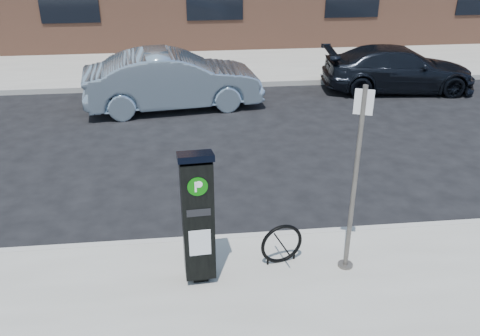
{
  "coord_description": "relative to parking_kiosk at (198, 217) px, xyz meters",
  "views": [
    {
      "loc": [
        -1.12,
        -6.58,
        4.63
      ],
      "look_at": [
        -0.35,
        0.5,
        1.07
      ],
      "focal_mm": 38.0,
      "sensor_mm": 36.0,
      "label": 1
    }
  ],
  "objects": [
    {
      "name": "parking_kiosk",
      "position": [
        0.0,
        0.0,
        0.0
      ],
      "size": [
        0.47,
        0.42,
        1.93
      ],
      "rotation": [
        0.0,
        0.0,
        0.07
      ],
      "color": "black",
      "rests_on": "sidewalk_near"
    },
    {
      "name": "sidewalk_far",
      "position": [
        1.06,
        14.98,
        -1.06
      ],
      "size": [
        60.0,
        12.0,
        0.15
      ],
      "primitive_type": "cube",
      "color": "gray",
      "rests_on": "ground"
    },
    {
      "name": "car_silver",
      "position": [
        -0.41,
        7.42,
        -0.38
      ],
      "size": [
        4.74,
        2.17,
        1.51
      ],
      "primitive_type": "imported",
      "rotation": [
        0.0,
        0.0,
        1.7
      ],
      "color": "#91A7B8",
      "rests_on": "ground"
    },
    {
      "name": "bike_rack",
      "position": [
        1.17,
        0.24,
        -0.68
      ],
      "size": [
        0.62,
        0.19,
        0.62
      ],
      "rotation": [
        0.0,
        0.0,
        0.22
      ],
      "color": "black",
      "rests_on": "sidewalk_near"
    },
    {
      "name": "car_dark",
      "position": [
        6.06,
        8.22,
        -0.51
      ],
      "size": [
        4.49,
        2.14,
        1.26
      ],
      "primitive_type": "imported",
      "rotation": [
        0.0,
        0.0,
        1.48
      ],
      "color": "black",
      "rests_on": "ground"
    },
    {
      "name": "curb_near",
      "position": [
        1.06,
        0.96,
        -1.06
      ],
      "size": [
        60.0,
        0.12,
        0.16
      ],
      "primitive_type": "cube",
      "color": "#9E9B93",
      "rests_on": "ground"
    },
    {
      "name": "sign_pole",
      "position": [
        2.06,
        0.04,
        0.33
      ],
      "size": [
        0.22,
        0.21,
        2.66
      ],
      "rotation": [
        0.0,
        0.0,
        -0.4
      ],
      "color": "#4F4C45",
      "rests_on": "sidewalk_near"
    },
    {
      "name": "ground",
      "position": [
        1.06,
        0.98,
        -1.14
      ],
      "size": [
        120.0,
        120.0,
        0.0
      ],
      "primitive_type": "plane",
      "color": "black",
      "rests_on": "ground"
    },
    {
      "name": "curb_far",
      "position": [
        1.06,
        9.0,
        -1.06
      ],
      "size": [
        60.0,
        0.12,
        0.16
      ],
      "primitive_type": "cube",
      "color": "#9E9B93",
      "rests_on": "ground"
    }
  ]
}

